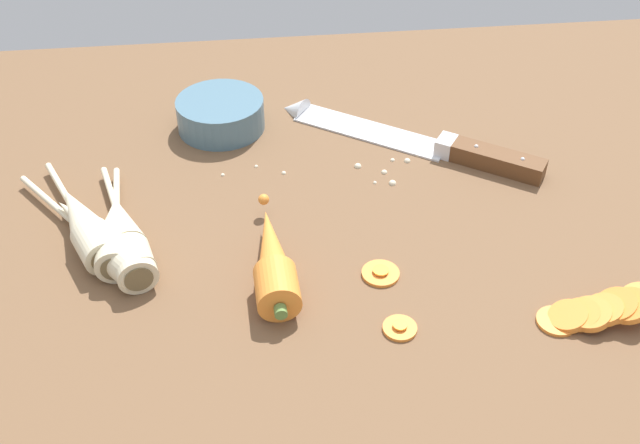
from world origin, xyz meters
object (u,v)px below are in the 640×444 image
at_px(carrot_slice_stray_near, 400,327).
at_px(prep_bowl, 221,113).
at_px(chefs_knife, 402,137).
at_px(parsnip_mid_right, 97,238).
at_px(parsnip_mid_left, 125,237).
at_px(parsnip_back, 84,223).
at_px(carrot_slice_stack, 604,309).
at_px(carrot_slice_stray_mid, 381,272).
at_px(whole_carrot, 273,260).
at_px(parsnip_front, 115,231).

distance_m(carrot_slice_stray_near, prep_bowl, 0.40).
relative_size(chefs_knife, prep_bowl, 2.77).
bearing_deg(chefs_knife, parsnip_mid_right, -154.20).
bearing_deg(prep_bowl, carrot_slice_stray_near, -66.45).
bearing_deg(parsnip_mid_left, parsnip_back, 149.32).
bearing_deg(parsnip_mid_right, carrot_slice_stack, -17.23).
bearing_deg(carrot_slice_stray_mid, chefs_knife, 73.96).
height_order(chefs_knife, parsnip_mid_left, parsnip_mid_left).
bearing_deg(prep_bowl, whole_carrot, -80.25).
xyz_separation_m(parsnip_back, carrot_slice_stack, (0.49, -0.17, -0.01)).
height_order(parsnip_mid_left, carrot_slice_stray_near, parsnip_mid_left).
relative_size(carrot_slice_stray_near, carrot_slice_stray_mid, 0.84).
distance_m(parsnip_back, prep_bowl, 0.25).
relative_size(whole_carrot, prep_bowl, 1.63).
relative_size(parsnip_front, prep_bowl, 1.66).
xyz_separation_m(chefs_knife, parsnip_mid_left, (-0.32, -0.17, 0.01)).
distance_m(carrot_slice_stray_mid, prep_bowl, 0.33).
relative_size(carrot_slice_stray_mid, prep_bowl, 0.35).
bearing_deg(parsnip_back, whole_carrot, -22.46).
relative_size(whole_carrot, carrot_slice_stack, 1.43).
xyz_separation_m(carrot_slice_stray_mid, prep_bowl, (-0.15, 0.29, 0.02)).
bearing_deg(carrot_slice_stray_near, chefs_knife, 78.55).
xyz_separation_m(parsnip_mid_right, parsnip_back, (-0.02, 0.02, 0.00)).
bearing_deg(parsnip_back, carrot_slice_stack, -19.30).
bearing_deg(prep_bowl, parsnip_mid_right, -119.48).
bearing_deg(chefs_knife, carrot_slice_stray_mid, -106.04).
distance_m(chefs_knife, whole_carrot, 0.28).
bearing_deg(carrot_slice_stray_near, parsnip_mid_right, 154.00).
distance_m(whole_carrot, prep_bowl, 0.28).
xyz_separation_m(whole_carrot, parsnip_mid_left, (-0.15, 0.05, -0.00)).
height_order(whole_carrot, carrot_slice_stray_mid, whole_carrot).
bearing_deg(whole_carrot, parsnip_front, 158.25).
distance_m(parsnip_back, carrot_slice_stray_near, 0.35).
height_order(carrot_slice_stack, carrot_slice_stray_near, carrot_slice_stack).
relative_size(parsnip_mid_right, parsnip_back, 1.04).
bearing_deg(whole_carrot, parsnip_mid_left, 160.27).
xyz_separation_m(parsnip_mid_left, carrot_slice_stack, (0.45, -0.15, -0.01)).
xyz_separation_m(parsnip_mid_left, parsnip_mid_right, (-0.03, 0.00, -0.00)).
bearing_deg(parsnip_back, carrot_slice_stray_mid, -16.89).
bearing_deg(carrot_slice_stray_mid, parsnip_front, 164.30).
bearing_deg(parsnip_back, chefs_knife, 21.50).
xyz_separation_m(chefs_knife, prep_bowl, (-0.22, 0.06, 0.01)).
height_order(chefs_knife, parsnip_back, parsnip_back).
relative_size(whole_carrot, carrot_slice_stray_mid, 4.70).
bearing_deg(parsnip_mid_right, parsnip_front, 26.69).
distance_m(whole_carrot, parsnip_front, 0.17).
bearing_deg(carrot_slice_stray_near, parsnip_mid_left, 151.86).
relative_size(parsnip_mid_left, prep_bowl, 1.87).
xyz_separation_m(parsnip_front, carrot_slice_stray_mid, (0.26, -0.07, -0.02)).
xyz_separation_m(parsnip_mid_right, carrot_slice_stray_near, (0.29, -0.14, -0.02)).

